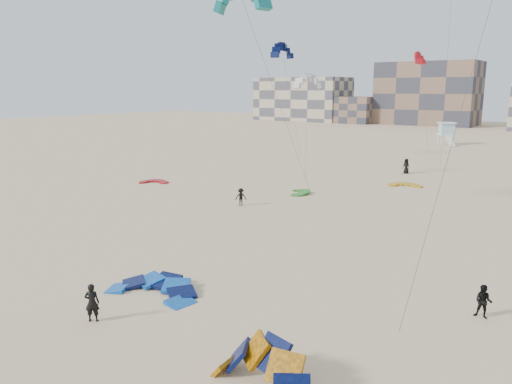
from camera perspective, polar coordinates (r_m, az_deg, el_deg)
The scene contains 17 objects.
ground at distance 25.47m, azimuth -11.09°, elevation -12.63°, with size 320.00×320.00×0.00m, color #D3B68E.
kite_ground_blue at distance 27.01m, azimuth -11.55°, elevation -11.19°, with size 4.65×4.80×0.99m, color blue, non-canonical shape.
kite_ground_red at distance 57.45m, azimuth -11.57°, elevation 1.05°, with size 2.93×3.11×0.41m, color #BA0027, non-canonical shape.
kite_ground_green at distance 50.72m, azimuth 4.96°, elevation -0.16°, with size 2.93×3.08×0.62m, color green, non-canonical shape.
kite_ground_yellow at distance 56.71m, azimuth 16.65°, elevation 0.65°, with size 3.22×3.39×0.40m, color #C9850E, non-canonical shape.
kitesurfer_main at distance 24.31m, azimuth -18.23°, elevation -11.91°, with size 0.66×0.43×1.80m, color black.
kitesurfer_b at distance 25.72m, azimuth 24.55°, elevation -11.33°, with size 0.78×0.60×1.59m, color black.
kitesurfer_c at distance 45.15m, azimuth -1.74°, elevation -0.57°, with size 1.03×0.59×1.60m, color black.
kitesurfer_e at distance 65.07m, azimuth 16.79°, elevation 2.86°, with size 0.92×0.60×1.88m, color black.
kite_fly_teal_a at distance 40.06m, azimuth -1.60°, elevation 21.12°, with size 4.82×10.69×17.77m.
kite_fly_grey at distance 58.09m, azimuth 5.95°, elevation 12.31°, with size 4.38×5.97×11.26m.
kite_fly_navy at distance 74.08m, azimuth 3.03°, elevation 15.66°, with size 7.18×4.86×15.86m.
kite_fly_red at distance 79.19m, azimuth 18.20°, elevation 14.23°, with size 4.03×3.91×15.07m.
lifeguard_tower_far at distance 101.34m, azimuth 20.90°, elevation 6.25°, with size 4.12×6.33×4.21m.
condo_west_a at distance 169.74m, azimuth 5.35°, elevation 10.52°, with size 30.00×15.00×14.00m, color #BEAB8B.
condo_west_b at distance 156.84m, azimuth 19.00°, elevation 10.59°, with size 28.00×14.00×18.00m, color #7A5E4A.
condo_fill_left at distance 158.65m, azimuth 11.23°, elevation 9.19°, with size 12.00×10.00×8.00m, color #7A5E4A.
Camera 1 is at (17.30, -15.53, 10.41)m, focal length 35.00 mm.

